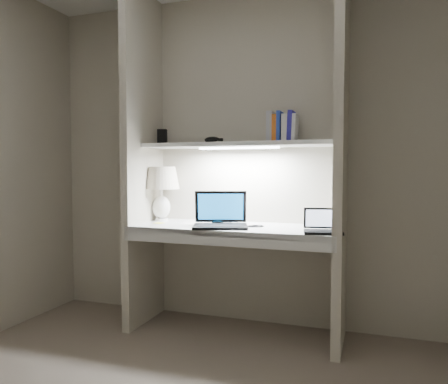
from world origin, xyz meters
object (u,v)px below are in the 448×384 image
at_px(table_lamp, 161,184).
at_px(laptop_main, 220,219).
at_px(laptop_netbook, 323,227).
at_px(book_row, 282,128).
at_px(speaker, 229,213).

relative_size(table_lamp, laptop_main, 0.93).
xyz_separation_m(laptop_netbook, book_row, (-0.32, 0.29, 0.66)).
bearing_deg(laptop_netbook, book_row, 127.81).
relative_size(table_lamp, speaker, 2.76).
xyz_separation_m(table_lamp, laptop_netbook, (1.27, -0.26, -0.25)).
distance_m(table_lamp, book_row, 1.04).
height_order(laptop_main, book_row, book_row).
relative_size(table_lamp, laptop_netbook, 1.56).
bearing_deg(table_lamp, laptop_main, -19.08).
height_order(table_lamp, book_row, book_row).
distance_m(table_lamp, speaker, 0.59).
xyz_separation_m(laptop_main, speaker, (-0.01, 0.22, 0.02)).
height_order(table_lamp, laptop_netbook, table_lamp).
distance_m(laptop_netbook, book_row, 0.79).
bearing_deg(book_row, table_lamp, -177.96).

